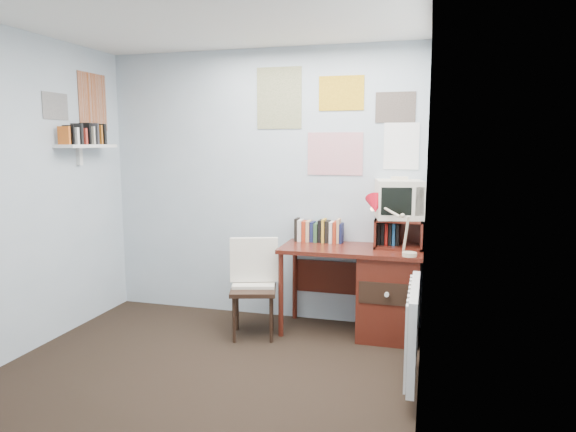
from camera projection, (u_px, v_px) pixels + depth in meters
name	position (u px, v px, depth m)	size (l,w,h in m)	color
ground	(177.00, 399.00, 3.33)	(3.50, 3.50, 0.00)	black
back_wall	(261.00, 186.00, 4.82)	(3.00, 0.02, 2.50)	silver
right_wall	(423.00, 218.00, 2.75)	(0.02, 3.50, 2.50)	silver
desk	(382.00, 290.00, 4.37)	(1.20, 0.55, 0.76)	#571E13
desk_chair	(253.00, 290.00, 4.36)	(0.41, 0.40, 0.81)	black
desk_lamp	(410.00, 230.00, 4.02)	(0.29, 0.25, 0.42)	red
tv_riser	(399.00, 233.00, 4.38)	(0.40, 0.30, 0.25)	#571E13
crt_tv	(399.00, 197.00, 4.36)	(0.38, 0.35, 0.36)	beige
book_row	(328.00, 230.00, 4.61)	(0.60, 0.14, 0.22)	#571E13
radiator	(414.00, 329.00, 3.41)	(0.09, 0.80, 0.60)	white
wall_shelf	(87.00, 146.00, 4.51)	(0.20, 0.62, 0.24)	white
posters_back	(335.00, 120.00, 4.54)	(1.20, 0.01, 0.90)	white
posters_left	(75.00, 102.00, 4.48)	(0.01, 0.70, 0.60)	white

